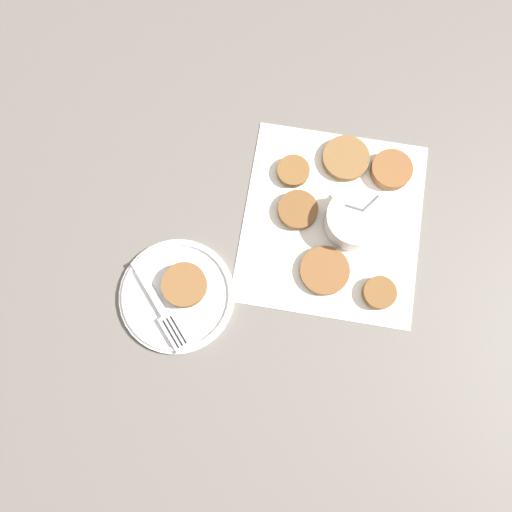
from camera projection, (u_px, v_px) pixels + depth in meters
The scene contains 12 objects.
ground_plane at pixel (321, 217), 0.90m from camera, with size 4.00×4.00×0.00m, color #605B56.
napkin at pixel (332, 222), 0.90m from camera, with size 0.38×0.35×0.00m.
sauce_bowl at pixel (354, 220), 0.87m from camera, with size 0.11×0.10×0.10m.
fritter_0 at pixel (298, 210), 0.89m from camera, with size 0.07×0.07×0.02m.
fritter_1 at pixel (293, 171), 0.91m from camera, with size 0.06×0.06×0.01m.
fritter_2 at pixel (325, 271), 0.87m from camera, with size 0.09×0.09×0.01m.
fritter_3 at pixel (346, 158), 0.91m from camera, with size 0.09×0.09×0.01m.
fritter_4 at pixel (379, 293), 0.86m from camera, with size 0.06×0.06×0.02m.
fritter_5 at pixel (391, 170), 0.91m from camera, with size 0.07×0.07×0.02m.
serving_plate at pixel (177, 295), 0.86m from camera, with size 0.20×0.20×0.02m.
fritter_on_plate at pixel (184, 285), 0.85m from camera, with size 0.08×0.08×0.02m.
fork at pixel (165, 314), 0.84m from camera, with size 0.16×0.12×0.00m.
Camera 1 is at (-0.27, 0.11, 0.86)m, focal length 35.00 mm.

